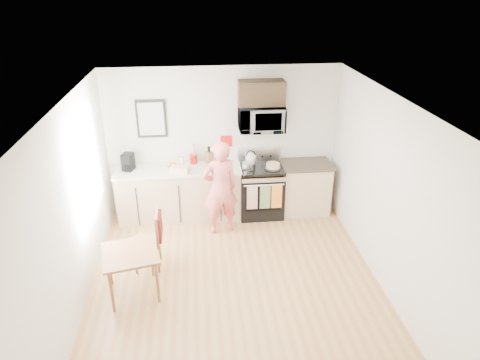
{
  "coord_description": "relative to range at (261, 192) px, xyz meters",
  "views": [
    {
      "loc": [
        -0.44,
        -4.73,
        3.89
      ],
      "look_at": [
        0.16,
        1.0,
        1.15
      ],
      "focal_mm": 32.0,
      "sensor_mm": 36.0,
      "label": 1
    }
  ],
  "objects": [
    {
      "name": "floor",
      "position": [
        -0.63,
        -1.98,
        -0.44
      ],
      "size": [
        4.6,
        4.6,
        0.0
      ],
      "primitive_type": "plane",
      "color": "#9B683C",
      "rests_on": "ground"
    },
    {
      "name": "cabinet_left",
      "position": [
        -1.43,
        0.02,
        0.01
      ],
      "size": [
        2.1,
        0.6,
        0.9
      ],
      "primitive_type": "cube",
      "color": "tan",
      "rests_on": "floor"
    },
    {
      "name": "knife_block",
      "position": [
        -0.89,
        0.19,
        0.61
      ],
      "size": [
        0.15,
        0.17,
        0.21
      ],
      "primitive_type": "cube",
      "rotation": [
        0.0,
        0.0,
        0.5
      ],
      "color": "brown",
      "rests_on": "countertop_left"
    },
    {
      "name": "kettle",
      "position": [
        -0.16,
        0.17,
        0.59
      ],
      "size": [
        0.19,
        0.19,
        0.24
      ],
      "color": "silver",
      "rests_on": "range"
    },
    {
      "name": "utensil_crock",
      "position": [
        -1.16,
        0.24,
        0.66
      ],
      "size": [
        0.13,
        0.13,
        0.39
      ],
      "color": "#B0140F",
      "rests_on": "countertop_left"
    },
    {
      "name": "cabinet_right",
      "position": [
        0.8,
        0.02,
        0.01
      ],
      "size": [
        0.84,
        0.6,
        0.9
      ],
      "primitive_type": "cube",
      "color": "tan",
      "rests_on": "floor"
    },
    {
      "name": "chair",
      "position": [
        -1.75,
        -1.4,
        0.14
      ],
      "size": [
        0.42,
        0.38,
        0.9
      ],
      "rotation": [
        0.0,
        0.0,
        0.0
      ],
      "color": "brown",
      "rests_on": "floor"
    },
    {
      "name": "fruit_bowl",
      "position": [
        -1.52,
        0.07,
        0.54
      ],
      "size": [
        0.24,
        0.24,
        0.09
      ],
      "color": "silver",
      "rests_on": "countertop_left"
    },
    {
      "name": "milk_carton",
      "position": [
        -1.37,
        -0.01,
        0.62
      ],
      "size": [
        0.1,
        0.1,
        0.22
      ],
      "primitive_type": "cube",
      "rotation": [
        0.0,
        0.0,
        -0.14
      ],
      "color": "tan",
      "rests_on": "countertop_left"
    },
    {
      "name": "front_wall",
      "position": [
        -0.63,
        -4.28,
        0.86
      ],
      "size": [
        4.0,
        0.04,
        2.6
      ],
      "primitive_type": "cube",
      "color": "silver",
      "rests_on": "floor"
    },
    {
      "name": "dining_table",
      "position": [
        -2.02,
        -1.97,
        0.14
      ],
      "size": [
        0.73,
        0.73,
        0.66
      ],
      "rotation": [
        0.0,
        0.0,
        0.21
      ],
      "color": "brown",
      "rests_on": "floor"
    },
    {
      "name": "range",
      "position": [
        0.0,
        0.0,
        0.0
      ],
      "size": [
        0.76,
        0.7,
        1.16
      ],
      "color": "black",
      "rests_on": "floor"
    },
    {
      "name": "wall_trivet",
      "position": [
        -0.58,
        0.31,
        0.86
      ],
      "size": [
        0.2,
        0.02,
        0.2
      ],
      "primitive_type": "cube",
      "color": "#B0140F",
      "rests_on": "back_wall"
    },
    {
      "name": "back_wall",
      "position": [
        -0.63,
        0.32,
        0.86
      ],
      "size": [
        4.0,
        0.04,
        2.6
      ],
      "primitive_type": "cube",
      "color": "silver",
      "rests_on": "floor"
    },
    {
      "name": "ceiling",
      "position": [
        -0.63,
        -1.98,
        2.16
      ],
      "size": [
        4.0,
        4.6,
        0.04
      ],
      "primitive_type": "cube",
      "color": "white",
      "rests_on": "back_wall"
    },
    {
      "name": "upper_cabinet",
      "position": [
        -0.0,
        0.15,
        1.74
      ],
      "size": [
        0.76,
        0.35,
        0.4
      ],
      "primitive_type": "cube",
      "color": "black",
      "rests_on": "back_wall"
    },
    {
      "name": "person",
      "position": [
        -0.75,
        -0.53,
        0.37
      ],
      "size": [
        0.66,
        0.51,
        1.61
      ],
      "primitive_type": "imported",
      "rotation": [
        0.0,
        0.0,
        3.37
      ],
      "color": "#C33A35",
      "rests_on": "floor"
    },
    {
      "name": "left_wall",
      "position": [
        -2.63,
        -1.98,
        0.86
      ],
      "size": [
        0.04,
        4.6,
        2.6
      ],
      "primitive_type": "cube",
      "color": "silver",
      "rests_on": "floor"
    },
    {
      "name": "microwave",
      "position": [
        -0.0,
        0.1,
        1.32
      ],
      "size": [
        0.76,
        0.51,
        0.42
      ],
      "primitive_type": "imported",
      "color": "silver",
      "rests_on": "back_wall"
    },
    {
      "name": "countertop_right",
      "position": [
        0.8,
        0.02,
        0.48
      ],
      "size": [
        0.88,
        0.64,
        0.04
      ],
      "primitive_type": "cube",
      "color": "black",
      "rests_on": "cabinet_right"
    },
    {
      "name": "coffee_maker",
      "position": [
        -2.26,
        0.06,
        0.64
      ],
      "size": [
        0.22,
        0.27,
        0.29
      ],
      "rotation": [
        0.0,
        0.0,
        -0.32
      ],
      "color": "black",
      "rests_on": "countertop_left"
    },
    {
      "name": "right_wall",
      "position": [
        1.37,
        -1.98,
        0.86
      ],
      "size": [
        0.04,
        4.6,
        2.6
      ],
      "primitive_type": "cube",
      "color": "silver",
      "rests_on": "floor"
    },
    {
      "name": "cake",
      "position": [
        0.19,
        -0.1,
        0.53
      ],
      "size": [
        0.28,
        0.28,
        0.09
      ],
      "color": "black",
      "rests_on": "range"
    },
    {
      "name": "pot",
      "position": [
        -0.23,
        -0.07,
        0.54
      ],
      "size": [
        0.21,
        0.37,
        0.11
      ],
      "rotation": [
        0.0,
        0.0,
        0.01
      ],
      "color": "silver",
      "rests_on": "range"
    },
    {
      "name": "countertop_left",
      "position": [
        -1.43,
        0.02,
        0.48
      ],
      "size": [
        2.14,
        0.64,
        0.04
      ],
      "primitive_type": "cube",
      "color": "beige",
      "rests_on": "cabinet_left"
    },
    {
      "name": "bread_bag",
      "position": [
        -1.39,
        -0.15,
        0.56
      ],
      "size": [
        0.34,
        0.25,
        0.11
      ],
      "primitive_type": "cube",
      "rotation": [
        0.0,
        0.0,
        -0.38
      ],
      "color": "tan",
      "rests_on": "countertop_left"
    },
    {
      "name": "wall_art",
      "position": [
        -1.83,
        0.3,
        1.31
      ],
      "size": [
        0.5,
        0.04,
        0.65
      ],
      "color": "black",
      "rests_on": "back_wall"
    },
    {
      "name": "window",
      "position": [
        -2.59,
        -1.18,
        1.11
      ],
      "size": [
        0.06,
        1.4,
        1.5
      ],
      "color": "white",
      "rests_on": "left_wall"
    }
  ]
}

